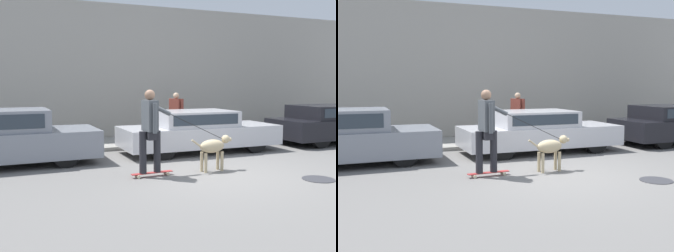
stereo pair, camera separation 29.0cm
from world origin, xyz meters
The scene contains 8 objects.
ground_plane centered at (0.00, 0.00, 0.00)m, with size 36.00×36.00×0.00m, color slate.
back_wall centered at (0.00, 6.19, 2.31)m, with size 32.00×0.30×4.62m.
sidewalk_curb centered at (0.00, 4.90, 0.05)m, with size 30.00×2.23×0.11m.
parked_car_1 centered at (0.88, 2.76, 0.59)m, with size 4.50×1.73×1.18m.
dog centered at (0.09, 0.43, 0.53)m, with size 1.03×0.35×0.79m.
skateboarder centered at (-1.38, 0.45, 1.03)m, with size 2.22×0.61×1.81m.
pedestrian_with_bag centered at (0.92, 4.40, 0.95)m, with size 0.38×0.69×1.54m.
manhole_cover centered at (1.68, -1.07, 0.01)m, with size 0.65×0.65×0.01m.
Camera 2 is at (-3.82, -7.23, 1.92)m, focal length 42.00 mm.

